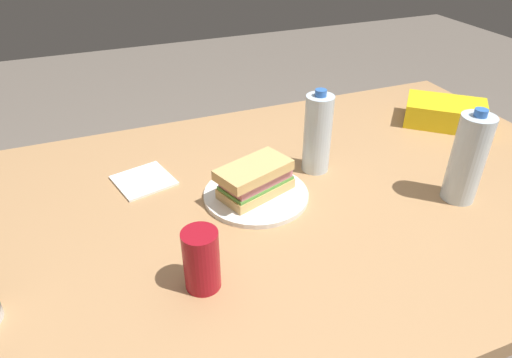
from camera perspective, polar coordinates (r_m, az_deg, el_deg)
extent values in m
cube|color=tan|center=(1.10, 5.71, -2.74)|extent=(1.56, 1.01, 0.04)
cylinder|color=#977049|center=(1.95, 18.07, -0.60)|extent=(0.07, 0.07, 0.72)
cylinder|color=#977049|center=(1.61, -26.32, -10.85)|extent=(0.07, 0.07, 0.72)
cylinder|color=white|center=(1.07, 0.00, -1.98)|extent=(0.25, 0.25, 0.01)
cube|color=#DBB26B|center=(1.06, 0.00, -1.18)|extent=(0.19, 0.14, 0.02)
cube|color=#599E3F|center=(1.05, 0.00, -0.46)|extent=(0.18, 0.14, 0.01)
cube|color=#C6727A|center=(1.05, 0.00, 0.18)|extent=(0.18, 0.13, 0.02)
cube|color=yellow|center=(1.04, 0.00, 0.79)|extent=(0.17, 0.13, 0.01)
cube|color=#DBB26B|center=(1.02, -0.28, 1.13)|extent=(0.19, 0.14, 0.02)
cylinder|color=maroon|center=(0.82, -6.86, -10.04)|extent=(0.07, 0.07, 0.12)
cube|color=yellow|center=(1.52, 22.62, 7.65)|extent=(0.27, 0.26, 0.07)
cylinder|color=silver|center=(1.14, 7.72, 5.60)|extent=(0.07, 0.07, 0.20)
cylinder|color=blue|center=(1.10, 8.14, 10.65)|extent=(0.03, 0.03, 0.02)
cylinder|color=silver|center=(1.12, 25.01, 2.28)|extent=(0.08, 0.08, 0.21)
cylinder|color=blue|center=(1.08, 26.39, 7.45)|extent=(0.03, 0.03, 0.02)
cube|color=white|center=(1.16, -13.91, -0.17)|extent=(0.16, 0.16, 0.01)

